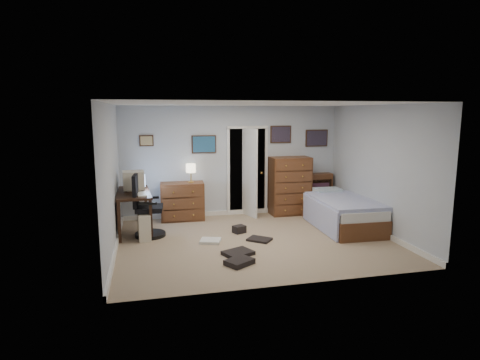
% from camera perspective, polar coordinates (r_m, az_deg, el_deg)
% --- Properties ---
extents(floor, '(5.00, 4.00, 0.02)m').
position_cam_1_polar(floor, '(7.55, 2.13, -8.64)').
color(floor, tan).
rests_on(floor, ground).
extents(computer_desk, '(0.74, 1.44, 0.81)m').
position_cam_1_polar(computer_desk, '(8.20, -15.62, -2.94)').
color(computer_desk, black).
rests_on(computer_desk, floor).
extents(crt_monitor, '(0.44, 0.42, 0.39)m').
position_cam_1_polar(crt_monitor, '(8.28, -14.88, -0.07)').
color(crt_monitor, beige).
rests_on(crt_monitor, computer_desk).
extents(keyboard, '(0.19, 0.44, 0.03)m').
position_cam_1_polar(keyboard, '(7.82, -13.76, -1.97)').
color(keyboard, beige).
rests_on(keyboard, computer_desk).
extents(pc_tower, '(0.25, 0.47, 0.49)m').
position_cam_1_polar(pc_tower, '(7.76, -13.44, -6.46)').
color(pc_tower, beige).
rests_on(pc_tower, floor).
extents(office_chair, '(0.63, 0.63, 1.20)m').
position_cam_1_polar(office_chair, '(7.87, -13.24, -4.56)').
color(office_chair, black).
rests_on(office_chair, floor).
extents(media_stack, '(0.15, 0.15, 0.74)m').
position_cam_1_polar(media_stack, '(9.33, -15.43, -3.04)').
color(media_stack, maroon).
rests_on(media_stack, floor).
extents(low_dresser, '(0.96, 0.51, 0.84)m').
position_cam_1_polar(low_dresser, '(8.94, -8.19, -3.01)').
color(low_dresser, brown).
rests_on(low_dresser, floor).
extents(table_lamp, '(0.22, 0.22, 0.41)m').
position_cam_1_polar(table_lamp, '(8.83, -7.01, 1.59)').
color(table_lamp, gold).
rests_on(table_lamp, low_dresser).
extents(doorway, '(0.96, 1.12, 2.05)m').
position_cam_1_polar(doorway, '(9.56, 0.60, 1.47)').
color(doorway, black).
rests_on(doorway, floor).
extents(tall_dresser, '(0.92, 0.54, 1.34)m').
position_cam_1_polar(tall_dresser, '(9.40, 7.07, -0.81)').
color(tall_dresser, brown).
rests_on(tall_dresser, floor).
extents(headboard_bookcase, '(1.02, 0.29, 0.91)m').
position_cam_1_polar(headboard_bookcase, '(9.75, 10.09, -1.61)').
color(headboard_bookcase, brown).
rests_on(headboard_bookcase, floor).
extents(bed, '(1.16, 2.08, 0.67)m').
position_cam_1_polar(bed, '(8.59, 14.23, -4.42)').
color(bed, brown).
rests_on(bed, floor).
extents(wall_posters, '(4.38, 0.04, 0.60)m').
position_cam_1_polar(wall_posters, '(9.25, 2.38, 5.83)').
color(wall_posters, '#331E11').
rests_on(wall_posters, floor).
extents(floor_clutter, '(1.38, 2.00, 0.14)m').
position_cam_1_polar(floor_clutter, '(7.08, -0.38, -9.50)').
color(floor_clutter, black).
rests_on(floor_clutter, floor).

